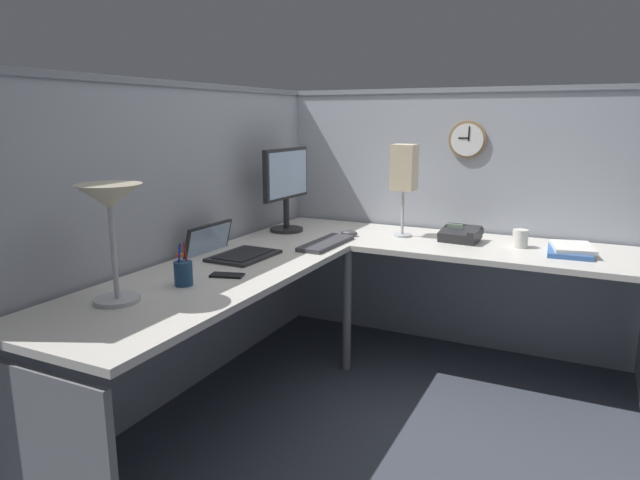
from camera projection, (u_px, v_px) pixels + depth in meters
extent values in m
plane|color=#383D47|center=(362.00, 386.00, 3.00)|extent=(6.80, 6.80, 0.00)
cube|color=#999EA8|center=(181.00, 243.00, 2.88)|extent=(2.57, 0.10, 1.55)
cube|color=gray|center=(172.00, 84.00, 2.71)|extent=(2.57, 0.12, 0.03)
cube|color=#999EA8|center=(455.00, 221.00, 3.48)|extent=(0.10, 2.37, 1.55)
cube|color=gray|center=(462.00, 90.00, 3.31)|extent=(0.12, 2.37, 0.03)
cube|color=beige|center=(245.00, 263.00, 2.72)|extent=(2.35, 0.66, 0.03)
cube|color=beige|center=(502.00, 250.00, 3.00)|extent=(0.66, 1.49, 0.03)
cylinder|color=slate|center=(347.00, 311.00, 3.13)|extent=(0.05, 0.05, 0.70)
cube|color=slate|center=(48.00, 458.00, 1.78)|extent=(0.03, 0.58, 0.60)
cylinder|color=#232326|center=(287.00, 230.00, 3.41)|extent=(0.20, 0.20, 0.02)
cylinder|color=#232326|center=(286.00, 213.00, 3.39)|extent=(0.04, 0.04, 0.20)
cube|color=#232326|center=(286.00, 174.00, 3.34)|extent=(0.46, 0.04, 0.30)
cube|color=#99B2D1|center=(288.00, 174.00, 3.33)|extent=(0.42, 0.02, 0.26)
cube|color=#232326|center=(244.00, 256.00, 2.77)|extent=(0.35, 0.25, 0.02)
cube|color=black|center=(244.00, 254.00, 2.77)|extent=(0.30, 0.19, 0.00)
cube|color=#232326|center=(207.00, 244.00, 2.87)|extent=(0.34, 0.08, 0.22)
cube|color=#99B2D1|center=(209.00, 244.00, 2.87)|extent=(0.31, 0.06, 0.18)
cube|color=#38383D|center=(326.00, 243.00, 3.04)|extent=(0.43, 0.15, 0.02)
ellipsoid|color=#38383D|center=(349.00, 233.00, 3.27)|extent=(0.06, 0.10, 0.03)
cylinder|color=#B7BABF|center=(118.00, 300.00, 2.11)|extent=(0.17, 0.17, 0.02)
cylinder|color=#B7BABF|center=(114.00, 250.00, 2.07)|extent=(0.02, 0.02, 0.38)
cone|color=#B2A88C|center=(109.00, 196.00, 2.02)|extent=(0.24, 0.24, 0.09)
cylinder|color=navy|center=(183.00, 273.00, 2.31)|extent=(0.08, 0.08, 0.10)
cylinder|color=#1E1EB2|center=(179.00, 259.00, 2.29)|extent=(0.01, 0.02, 0.13)
cylinder|color=#B21E1E|center=(186.00, 258.00, 2.30)|extent=(0.01, 0.02, 0.13)
cylinder|color=#D8591E|center=(180.00, 255.00, 2.30)|extent=(0.03, 0.03, 0.01)
cube|color=black|center=(227.00, 275.00, 2.44)|extent=(0.11, 0.16, 0.01)
cube|color=#232326|center=(460.00, 235.00, 3.13)|extent=(0.21, 0.22, 0.10)
cube|color=#8CA58C|center=(455.00, 228.00, 3.13)|extent=(0.02, 0.09, 0.04)
cube|color=#232326|center=(475.00, 233.00, 3.08)|extent=(0.19, 0.06, 0.04)
cube|color=#335999|center=(570.00, 252.00, 2.84)|extent=(0.29, 0.23, 0.02)
cube|color=silver|center=(573.00, 247.00, 2.85)|extent=(0.29, 0.24, 0.02)
cylinder|color=#B7BABF|center=(402.00, 235.00, 3.27)|extent=(0.11, 0.11, 0.01)
cylinder|color=#B7BABF|center=(403.00, 212.00, 3.24)|extent=(0.02, 0.02, 0.27)
cube|color=beige|center=(404.00, 167.00, 3.18)|extent=(0.13, 0.13, 0.26)
cylinder|color=silver|center=(520.00, 239.00, 2.98)|extent=(0.08, 0.08, 0.10)
cylinder|color=olive|center=(468.00, 140.00, 3.30)|extent=(0.03, 0.22, 0.22)
cylinder|color=white|center=(467.00, 140.00, 3.29)|extent=(0.00, 0.19, 0.19)
cube|color=black|center=(464.00, 138.00, 3.29)|extent=(0.00, 0.06, 0.01)
cube|color=black|center=(469.00, 134.00, 3.28)|extent=(0.00, 0.01, 0.08)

